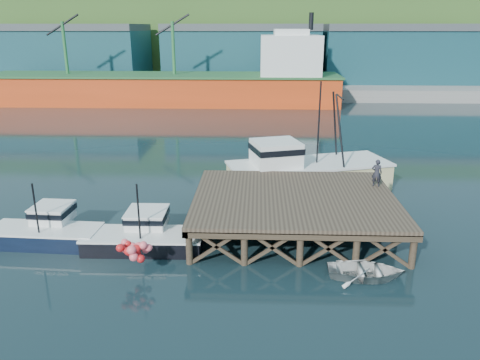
{
  "coord_description": "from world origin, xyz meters",
  "views": [
    {
      "loc": [
        3.29,
        -26.37,
        11.77
      ],
      "look_at": [
        2.15,
        2.0,
        2.42
      ],
      "focal_mm": 35.0,
      "sensor_mm": 36.0,
      "label": 1
    }
  ],
  "objects_px": {
    "dinghy": "(366,271)",
    "boat_black": "(145,235)",
    "trawler": "(306,168)",
    "boat_navy": "(47,230)",
    "dockworker": "(377,173)"
  },
  "relations": [
    {
      "from": "boat_black",
      "to": "boat_navy",
      "type": "bearing_deg",
      "value": 175.27
    },
    {
      "from": "boat_navy",
      "to": "trawler",
      "type": "xyz_separation_m",
      "value": [
        15.51,
        9.96,
        0.89
      ]
    },
    {
      "from": "dockworker",
      "to": "trawler",
      "type": "bearing_deg",
      "value": -39.63
    },
    {
      "from": "boat_black",
      "to": "dinghy",
      "type": "relative_size",
      "value": 1.77
    },
    {
      "from": "boat_navy",
      "to": "dinghy",
      "type": "bearing_deg",
      "value": -7.96
    },
    {
      "from": "boat_black",
      "to": "trawler",
      "type": "height_order",
      "value": "trawler"
    },
    {
      "from": "boat_navy",
      "to": "boat_black",
      "type": "relative_size",
      "value": 0.95
    },
    {
      "from": "boat_navy",
      "to": "trawler",
      "type": "bearing_deg",
      "value": 35.57
    },
    {
      "from": "dinghy",
      "to": "dockworker",
      "type": "relative_size",
      "value": 2.12
    },
    {
      "from": "boat_navy",
      "to": "dockworker",
      "type": "bearing_deg",
      "value": 15.96
    },
    {
      "from": "boat_navy",
      "to": "trawler",
      "type": "distance_m",
      "value": 18.45
    },
    {
      "from": "trawler",
      "to": "dockworker",
      "type": "xyz_separation_m",
      "value": [
        3.9,
        -5.44,
        1.34
      ]
    },
    {
      "from": "boat_navy",
      "to": "boat_black",
      "type": "bearing_deg",
      "value": -1.1
    },
    {
      "from": "boat_navy",
      "to": "dinghy",
      "type": "xyz_separation_m",
      "value": [
        17.27,
        -3.3,
        -0.39
      ]
    },
    {
      "from": "dinghy",
      "to": "boat_black",
      "type": "bearing_deg",
      "value": 78.54
    }
  ]
}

